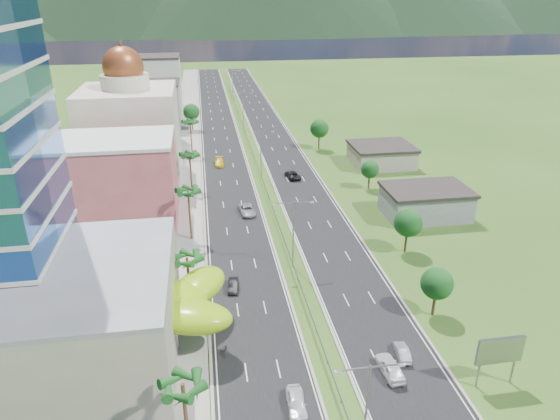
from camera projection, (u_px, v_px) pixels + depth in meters
name	position (u px, v px, depth m)	size (l,w,h in m)	color
ground	(306.00, 304.00, 68.03)	(500.00, 500.00, 0.00)	#2D5119
road_left	(220.00, 133.00, 148.18)	(11.00, 260.00, 0.04)	black
road_right	(270.00, 131.00, 150.32)	(11.00, 260.00, 0.04)	black
sidewalk_left	(187.00, 134.00, 146.81)	(7.00, 260.00, 0.12)	gray
median_guardrail	(251.00, 148.00, 132.75)	(0.10, 216.06, 0.76)	gray
streetlight_median_a	(367.00, 404.00, 42.72)	(6.04, 0.25, 11.00)	gray
streetlight_median_b	(293.00, 228.00, 74.31)	(6.04, 0.25, 11.00)	gray
streetlight_median_c	(261.00, 150.00, 110.42)	(6.04, 0.25, 11.00)	gray
streetlight_median_d	(243.00, 106.00, 151.03)	(6.04, 0.25, 11.00)	gray
streetlight_median_e	(232.00, 81.00, 191.65)	(6.04, 0.25, 11.00)	gray
mall_podium	(38.00, 319.00, 55.82)	(30.00, 24.00, 11.00)	#9E9482
lime_canopy	(150.00, 303.00, 59.54)	(18.00, 15.00, 7.40)	#88BA12
pink_shophouse	(119.00, 182.00, 89.87)	(20.00, 15.00, 15.00)	#C14F58
domed_building	(131.00, 129.00, 109.06)	(20.00, 20.00, 28.70)	beige
midrise_grey	(147.00, 117.00, 133.13)	(16.00, 15.00, 16.00)	gray
midrise_beige	(153.00, 105.00, 153.60)	(16.00, 15.00, 13.00)	#9E9482
midrise_white	(158.00, 84.00, 173.34)	(16.00, 15.00, 18.00)	silver
billboard	(500.00, 352.00, 52.41)	(5.20, 0.35, 6.20)	gray
shed_near	(425.00, 203.00, 93.57)	(15.00, 10.00, 5.00)	gray
shed_far	(381.00, 156.00, 121.06)	(14.00, 12.00, 4.40)	#9E9482
palm_tree_a	(183.00, 388.00, 42.70)	(3.60, 3.60, 9.10)	#47301C
palm_tree_b	(187.00, 260.00, 64.76)	(3.60, 3.60, 8.10)	#47301C
palm_tree_c	(188.00, 193.00, 82.22)	(3.60, 3.60, 9.60)	#47301C
palm_tree_d	(190.00, 156.00, 103.37)	(3.60, 3.60, 8.60)	#47301C
palm_tree_e	(190.00, 123.00, 125.62)	(3.60, 3.60, 9.40)	#47301C
leafy_tree_lfar	(191.00, 112.00, 149.30)	(4.90, 4.90, 8.05)	#47301C
leafy_tree_ra	(437.00, 284.00, 63.86)	(4.20, 4.20, 6.90)	#47301C
leafy_tree_rb	(408.00, 223.00, 79.47)	(4.55, 4.55, 7.47)	#47301C
leafy_tree_rc	(370.00, 169.00, 105.49)	(3.85, 3.85, 6.33)	#47301C
leafy_tree_rd	(319.00, 129.00, 131.51)	(4.90, 4.90, 8.05)	#47301C
mountain_ridge	(272.00, 33.00, 482.74)	(860.00, 140.00, 90.00)	black
car_white_near_left	(296.00, 403.00, 50.69)	(1.87, 4.65, 1.58)	white
car_dark_left	(233.00, 285.00, 71.07)	(1.35, 3.86, 1.27)	black
car_silver_mid_left	(247.00, 210.00, 94.93)	(2.57, 5.58, 1.55)	#9EA2A5
car_yellow_far_left	(219.00, 162.00, 121.11)	(2.14, 5.26, 1.53)	yellow
car_white_near_right	(390.00, 367.00, 55.36)	(2.02, 5.03, 1.71)	white
car_silver_right	(402.00, 352.00, 58.02)	(1.34, 3.85, 1.27)	#A9ACB1
car_dark_far_right	(292.00, 175.00, 112.91)	(2.55, 5.52, 1.54)	black
motorcycle	(226.00, 349.00, 58.49)	(0.61, 2.02, 1.29)	black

